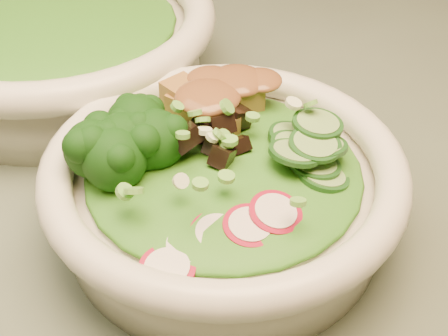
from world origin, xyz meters
TOP-DOWN VIEW (x-y plane):
  - dining_table at (0.00, 0.00)m, footprint 1.20×0.80m
  - salad_bowl at (-0.03, -0.03)m, footprint 0.26×0.26m
  - side_bowl at (-0.04, 0.23)m, footprint 0.30×0.30m
  - lettuce_bed at (-0.03, -0.03)m, footprint 0.19×0.19m
  - side_lettuce at (-0.04, 0.23)m, footprint 0.20×0.20m
  - broccoli_florets at (-0.08, 0.00)m, footprint 0.09×0.08m
  - radish_slices at (-0.06, -0.08)m, footprint 0.11×0.06m
  - cucumber_slices at (0.02, -0.06)m, footprint 0.08×0.08m
  - mushroom_heap at (-0.03, -0.02)m, footprint 0.08×0.08m
  - tofu_cubes at (0.00, 0.02)m, footprint 0.10×0.07m
  - peanut_sauce at (0.00, 0.02)m, footprint 0.07×0.05m
  - scallion_garnish at (-0.03, -0.03)m, footprint 0.18×0.18m

SIDE VIEW (x-z plane):
  - dining_table at x=0.00m, z-range 0.26..1.01m
  - salad_bowl at x=-0.03m, z-range 0.75..0.82m
  - side_bowl at x=-0.04m, z-range 0.75..0.84m
  - lettuce_bed at x=-0.03m, z-range 0.80..0.82m
  - radish_slices at x=-0.06m, z-range 0.80..0.82m
  - side_lettuce at x=-0.04m, z-range 0.80..0.83m
  - cucumber_slices at x=0.02m, z-range 0.80..0.84m
  - tofu_cubes at x=0.00m, z-range 0.80..0.84m
  - mushroom_heap at x=-0.03m, z-range 0.80..0.84m
  - broccoli_florets at x=-0.08m, z-range 0.80..0.84m
  - scallion_garnish at x=-0.03m, z-range 0.82..0.84m
  - peanut_sauce at x=0.00m, z-range 0.82..0.84m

